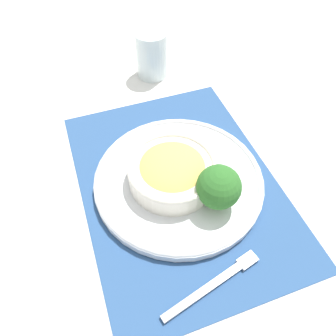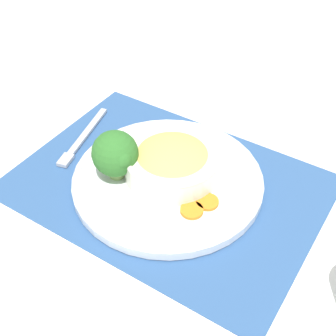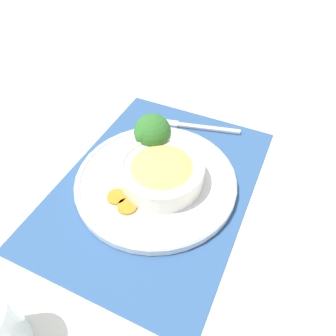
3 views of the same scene
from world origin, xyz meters
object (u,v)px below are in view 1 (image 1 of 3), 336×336
Objects in this scene: broccoli_floret at (219,187)px; water_glass at (152,57)px; bowl at (173,172)px; fork at (221,279)px.

water_glass reaches higher than broccoli_floret.
water_glass is at bearing 168.19° from bowl.
bowl is 0.37m from water_glass.
fork is at bearing -20.61° from broccoli_floret.
water_glass is 0.64× the size of fork.
bowl is 0.91× the size of fork.
broccoli_floret is at bearing -2.45° from water_glass.
broccoli_floret reaches higher than bowl.
broccoli_floret is at bearing 38.39° from bowl.
fork is (0.20, 0.01, -0.04)m from bowl.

